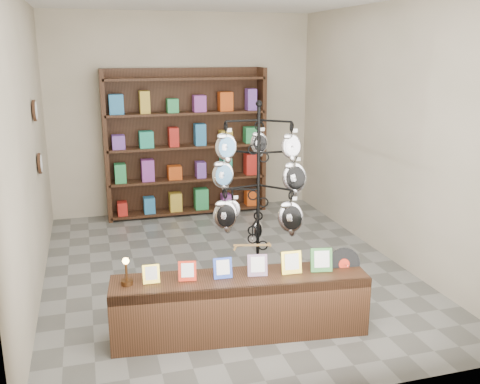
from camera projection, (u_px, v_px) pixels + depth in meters
name	position (u px, v px, depth m)	size (l,w,h in m)	color
ground	(225.00, 269.00, 6.19)	(5.00, 5.00, 0.00)	slate
room_envelope	(224.00, 108.00, 5.71)	(5.00, 5.00, 5.00)	beige
display_tree	(258.00, 185.00, 5.31)	(1.07, 1.05, 1.99)	black
front_shelf	(240.00, 305.00, 4.71)	(2.27, 0.71, 0.79)	black
back_shelving	(186.00, 147.00, 8.06)	(2.42, 0.36, 2.20)	black
wall_clocks	(37.00, 137.00, 6.02)	(0.03, 0.24, 0.84)	black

